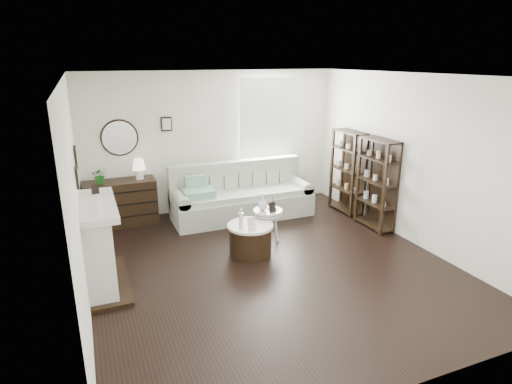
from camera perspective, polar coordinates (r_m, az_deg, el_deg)
name	(u,v)px	position (r m, az deg, el deg)	size (l,w,h in m)	color
room	(249,127)	(8.59, -0.91, 8.63)	(5.50, 5.50, 5.50)	black
fireplace	(99,248)	(6.00, -20.15, -7.00)	(0.50, 1.40, 1.84)	silver
shelf_unit_far	(348,172)	(8.49, 12.11, 2.65)	(0.30, 0.80, 1.60)	black
shelf_unit_near	(377,184)	(7.79, 15.79, 1.04)	(0.30, 0.80, 1.60)	black
sofa	(241,199)	(8.18, -2.02, -0.92)	(2.63, 0.91, 1.02)	#AAB4A1
quilt	(198,193)	(7.74, -7.69, -0.14)	(0.55, 0.45, 0.14)	#289573
suitcase	(287,196)	(8.73, 4.19, -0.56)	(0.67, 0.22, 0.45)	brown
dresser	(121,203)	(8.09, -17.52, -1.40)	(1.24, 0.53, 0.82)	black
table_lamp	(139,169)	(7.96, -15.33, 2.98)	(0.24, 0.24, 0.37)	#EEE6C8
potted_plant	(100,175)	(7.88, -20.08, 2.08)	(0.26, 0.23, 0.29)	#1B5A19
drum_table	(250,239)	(6.62, -0.75, -6.30)	(0.71, 0.71, 0.49)	black
pedestal_table	(268,213)	(6.89, 1.59, -2.79)	(0.48, 0.48, 0.58)	white
eiffel_drum	(254,217)	(6.56, -0.28, -3.41)	(0.10, 0.10, 0.17)	black
bottle_drum	(241,219)	(6.34, -1.99, -3.56)	(0.07, 0.07, 0.30)	silver
card_frame_drum	(252,223)	(6.32, -0.59, -4.18)	(0.14, 0.01, 0.19)	silver
eiffel_ped	(272,203)	(6.91, 2.21, -1.53)	(0.10, 0.10, 0.18)	black
flask_ped	(263,202)	(6.81, 0.88, -1.30)	(0.15, 0.15, 0.29)	silver
card_frame_ped	(272,207)	(6.74, 2.19, -2.03)	(0.13, 0.01, 0.17)	black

